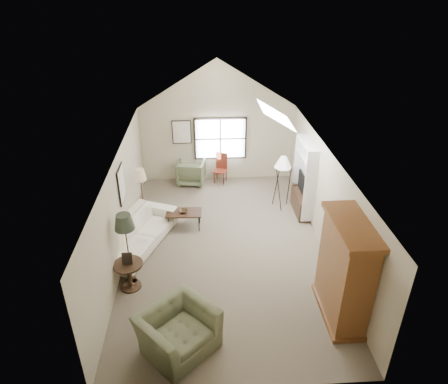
{
  "coord_description": "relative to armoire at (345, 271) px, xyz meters",
  "views": [
    {
      "loc": [
        -0.54,
        -8.3,
        6.15
      ],
      "look_at": [
        0.0,
        0.4,
        1.4
      ],
      "focal_mm": 32.0,
      "sensor_mm": 36.0,
      "label": 1
    }
  ],
  "objects": [
    {
      "name": "wall_art",
      "position": [
        -4.06,
        4.34,
        0.63
      ],
      "size": [
        1.97,
        3.71,
        0.88
      ],
      "color": "black",
      "rests_on": "room_shell"
    },
    {
      "name": "media_console",
      "position": [
        0.14,
        4.0,
        -0.8
      ],
      "size": [
        0.34,
        1.18,
        0.6
      ],
      "primitive_type": "cube",
      "color": "#382316",
      "rests_on": "ground"
    },
    {
      "name": "tan_lamp",
      "position": [
        -4.38,
        3.86,
        -0.29
      ],
      "size": [
        0.42,
        0.42,
        1.62
      ],
      "primitive_type": null,
      "rotation": [
        0.0,
        0.0,
        -0.39
      ],
      "color": "tan",
      "rests_on": "ground"
    },
    {
      "name": "tv_panel",
      "position": [
        0.14,
        4.0,
        -0.18
      ],
      "size": [
        0.05,
        0.9,
        0.55
      ],
      "primitive_type": "cube",
      "color": "black",
      "rests_on": "media_console"
    },
    {
      "name": "tv_alcove",
      "position": [
        0.16,
        4.0,
        0.05
      ],
      "size": [
        0.32,
        1.3,
        2.1
      ],
      "primitive_type": "cube",
      "color": "white",
      "rests_on": "ground"
    },
    {
      "name": "dark_lamp",
      "position": [
        -4.38,
        1.26,
        -0.2
      ],
      "size": [
        0.57,
        0.57,
        1.8
      ],
      "primitive_type": null,
      "rotation": [
        0.0,
        0.0,
        -0.39
      ],
      "color": "black",
      "rests_on": "ground"
    },
    {
      "name": "skylight",
      "position": [
        -0.88,
        3.3,
        2.12
      ],
      "size": [
        0.8,
        1.2,
        0.52
      ],
      "primitive_type": null,
      "color": "white",
      "rests_on": "room_shell"
    },
    {
      "name": "window",
      "position": [
        -2.08,
        6.36,
        0.35
      ],
      "size": [
        1.72,
        0.08,
        1.42
      ],
      "primitive_type": "cube",
      "color": "black",
      "rests_on": "room_shell"
    },
    {
      "name": "sofa",
      "position": [
        -4.38,
        2.66,
        -0.72
      ],
      "size": [
        1.93,
        2.78,
        0.76
      ],
      "primitive_type": "imported",
      "rotation": [
        0.0,
        0.0,
        1.18
      ],
      "color": "white",
      "rests_on": "ground"
    },
    {
      "name": "room_shell",
      "position": [
        -2.18,
        2.4,
        2.11
      ],
      "size": [
        5.01,
        8.01,
        4.0
      ],
      "color": "#6B614C",
      "rests_on": "ground"
    },
    {
      "name": "armchair_far",
      "position": [
        -3.06,
        6.1,
        -0.69
      ],
      "size": [
        1.01,
        1.03,
        0.81
      ],
      "primitive_type": "imported",
      "rotation": [
        0.0,
        0.0,
        2.96
      ],
      "color": "#585E42",
      "rests_on": "ground"
    },
    {
      "name": "armoire",
      "position": [
        0.0,
        0.0,
        0.0
      ],
      "size": [
        0.6,
        1.5,
        2.2
      ],
      "primitive_type": "cube",
      "color": "brown",
      "rests_on": "ground"
    },
    {
      "name": "tripod_lamp",
      "position": [
        -0.39,
        4.35,
        -0.27
      ],
      "size": [
        0.63,
        0.63,
        1.66
      ],
      "primitive_type": null,
      "rotation": [
        0.0,
        0.0,
        0.38
      ],
      "color": "silver",
      "rests_on": "ground"
    },
    {
      "name": "armchair_near",
      "position": [
        -3.24,
        -0.66,
        -0.68
      ],
      "size": [
        1.71,
        1.7,
        0.84
      ],
      "primitive_type": "imported",
      "rotation": [
        0.0,
        0.0,
        0.75
      ],
      "color": "#5E6245",
      "rests_on": "ground"
    },
    {
      "name": "coffee_table",
      "position": [
        -3.24,
        3.4,
        -0.85
      ],
      "size": [
        0.98,
        0.58,
        0.49
      ],
      "primitive_type": "cube",
      "rotation": [
        0.0,
        0.0,
        -0.05
      ],
      "color": "#321A14",
      "rests_on": "ground"
    },
    {
      "name": "bowl",
      "position": [
        -3.24,
        3.4,
        -0.58
      ],
      "size": [
        0.24,
        0.24,
        0.06
      ],
      "primitive_type": "imported",
      "rotation": [
        0.0,
        0.0,
        -0.05
      ],
      "color": "#392917",
      "rests_on": "coffee_table"
    },
    {
      "name": "side_table",
      "position": [
        -4.38,
        1.06,
        -0.78
      ],
      "size": [
        0.85,
        0.85,
        0.65
      ],
      "primitive_type": "cylinder",
      "rotation": [
        0.0,
        0.0,
        -0.39
      ],
      "color": "#311F14",
      "rests_on": "ground"
    },
    {
      "name": "side_chair",
      "position": [
        -2.1,
        6.1,
        -0.61
      ],
      "size": [
        0.49,
        0.49,
        0.99
      ],
      "primitive_type": "cube",
      "rotation": [
        0.0,
        0.0,
        -0.34
      ],
      "color": "maroon",
      "rests_on": "ground"
    }
  ]
}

